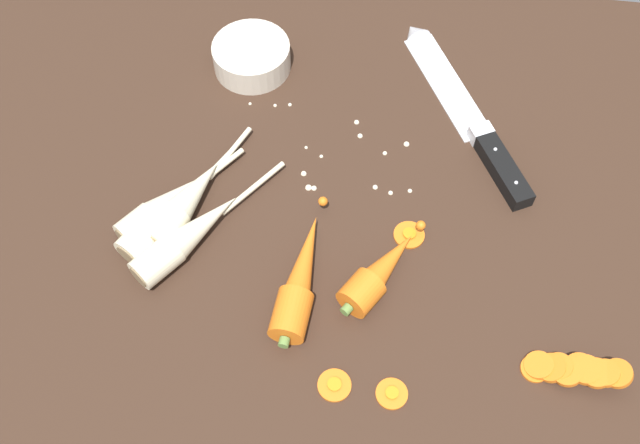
% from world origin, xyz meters
% --- Properties ---
extents(ground_plane, '(1.20, 0.90, 0.04)m').
position_xyz_m(ground_plane, '(0.00, 0.00, -0.02)').
color(ground_plane, '#332116').
extents(chefs_knife, '(0.19, 0.32, 0.04)m').
position_xyz_m(chefs_knife, '(0.17, 0.20, 0.01)').
color(chefs_knife, silver).
rests_on(chefs_knife, ground_plane).
extents(whole_carrot, '(0.05, 0.20, 0.04)m').
position_xyz_m(whole_carrot, '(-0.01, -0.10, 0.02)').
color(whole_carrot, orange).
rests_on(whole_carrot, ground_plane).
extents(whole_carrot_second, '(0.10, 0.14, 0.04)m').
position_xyz_m(whole_carrot_second, '(0.08, -0.08, 0.02)').
color(whole_carrot_second, orange).
rests_on(whole_carrot_second, ground_plane).
extents(parsnip_front, '(0.13, 0.17, 0.04)m').
position_xyz_m(parsnip_front, '(-0.19, -0.03, 0.02)').
color(parsnip_front, beige).
rests_on(parsnip_front, ground_plane).
extents(parsnip_mid_left, '(0.10, 0.20, 0.04)m').
position_xyz_m(parsnip_mid_left, '(-0.17, -0.02, 0.02)').
color(parsnip_mid_left, beige).
rests_on(parsnip_mid_left, ground_plane).
extents(parsnip_mid_right, '(0.11, 0.18, 0.04)m').
position_xyz_m(parsnip_mid_right, '(-0.19, -0.04, 0.02)').
color(parsnip_mid_right, beige).
rests_on(parsnip_mid_right, ground_plane).
extents(parsnip_back, '(0.16, 0.20, 0.04)m').
position_xyz_m(parsnip_back, '(-0.15, -0.07, 0.02)').
color(parsnip_back, beige).
rests_on(parsnip_back, ground_plane).
extents(carrot_slice_stack, '(0.11, 0.04, 0.04)m').
position_xyz_m(carrot_slice_stack, '(0.30, -0.17, 0.01)').
color(carrot_slice_stack, orange).
rests_on(carrot_slice_stack, ground_plane).
extents(carrot_slice_stray_near, '(0.04, 0.04, 0.01)m').
position_xyz_m(carrot_slice_stray_near, '(0.11, -0.22, 0.00)').
color(carrot_slice_stray_near, orange).
rests_on(carrot_slice_stray_near, ground_plane).
extents(carrot_slice_stray_mid, '(0.04, 0.04, 0.01)m').
position_xyz_m(carrot_slice_stray_mid, '(0.04, -0.22, 0.00)').
color(carrot_slice_stray_mid, orange).
rests_on(carrot_slice_stray_mid, ground_plane).
extents(carrot_slice_stray_far, '(0.04, 0.04, 0.01)m').
position_xyz_m(carrot_slice_stray_far, '(0.11, -0.02, 0.00)').
color(carrot_slice_stray_far, orange).
rests_on(carrot_slice_stray_far, ground_plane).
extents(prep_bowl, '(0.11, 0.11, 0.04)m').
position_xyz_m(prep_bowl, '(-0.13, 0.24, 0.02)').
color(prep_bowl, beige).
rests_on(prep_bowl, ground_plane).
extents(mince_crumbs, '(0.24, 0.14, 0.01)m').
position_xyz_m(mince_crumbs, '(0.02, 0.09, 0.00)').
color(mince_crumbs, beige).
rests_on(mince_crumbs, ground_plane).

